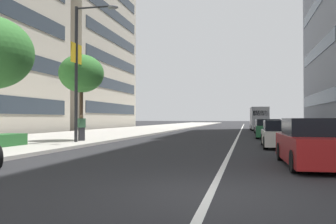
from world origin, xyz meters
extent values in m
plane|color=#262628|center=(0.00, 0.00, 0.00)|extent=(400.00, 400.00, 0.00)
cube|color=#B2ADA3|center=(30.00, 12.34, 0.07)|extent=(160.00, 9.94, 0.15)
cube|color=silver|center=(35.00, 0.00, 0.00)|extent=(110.00, 0.16, 0.01)
cube|color=maroon|center=(4.73, -2.72, 0.55)|extent=(4.46, 1.96, 0.79)
cube|color=black|center=(4.80, -2.72, 1.21)|extent=(2.19, 1.74, 0.52)
cylinder|color=black|center=(6.16, -1.85, 0.31)|extent=(0.63, 0.24, 0.62)
cylinder|color=black|center=(6.21, -3.49, 0.31)|extent=(0.63, 0.24, 0.62)
cylinder|color=black|center=(3.25, -1.95, 0.31)|extent=(0.63, 0.24, 0.62)
cube|color=beige|center=(11.95, -2.36, 0.50)|extent=(4.31, 1.75, 0.70)
cube|color=black|center=(11.79, -2.36, 1.12)|extent=(2.23, 1.61, 0.53)
cylinder|color=black|center=(13.38, -1.57, 0.31)|extent=(0.62, 0.22, 0.62)
cylinder|color=black|center=(13.37, -3.16, 0.31)|extent=(0.62, 0.22, 0.62)
cylinder|color=black|center=(10.53, -1.56, 0.31)|extent=(0.62, 0.22, 0.62)
cylinder|color=black|center=(10.53, -3.15, 0.31)|extent=(0.62, 0.22, 0.62)
cube|color=#236038|center=(20.65, -2.28, 0.55)|extent=(4.34, 1.92, 0.80)
cube|color=black|center=(20.64, -2.28, 1.18)|extent=(2.18, 1.70, 0.47)
cylinder|color=black|center=(22.09, -1.52, 0.31)|extent=(0.63, 0.24, 0.62)
cylinder|color=black|center=(22.03, -3.13, 0.31)|extent=(0.63, 0.24, 0.62)
cylinder|color=black|center=(19.27, -1.42, 0.31)|extent=(0.63, 0.24, 0.62)
cylinder|color=black|center=(19.21, -3.03, 0.31)|extent=(0.63, 0.24, 0.62)
cube|color=black|center=(27.69, -2.35, 0.51)|extent=(4.37, 1.92, 0.72)
cube|color=black|center=(27.60, -2.36, 1.14)|extent=(2.41, 1.70, 0.54)
cylinder|color=black|center=(29.08, -1.50, 0.31)|extent=(0.63, 0.24, 0.62)
cylinder|color=black|center=(29.14, -3.10, 0.31)|extent=(0.63, 0.24, 0.62)
cylinder|color=black|center=(26.24, -1.61, 0.31)|extent=(0.63, 0.24, 0.62)
cylinder|color=black|center=(26.29, -3.20, 0.31)|extent=(0.63, 0.24, 0.62)
cube|color=#B7B7BC|center=(37.44, -2.16, 1.51)|extent=(5.43, 2.13, 2.58)
cube|color=black|center=(34.77, -2.25, 2.08)|extent=(0.09, 1.64, 0.56)
cylinder|color=black|center=(39.24, -1.23, 0.36)|extent=(0.73, 0.28, 0.72)
cylinder|color=black|center=(39.29, -2.98, 0.36)|extent=(0.73, 0.28, 0.72)
cylinder|color=black|center=(35.59, -1.34, 0.36)|extent=(0.73, 0.28, 0.72)
cylinder|color=black|center=(35.64, -3.10, 0.36)|extent=(0.73, 0.28, 0.72)
cylinder|color=#232326|center=(11.42, 8.62, 3.94)|extent=(0.18, 0.18, 7.59)
cylinder|color=#232326|center=(11.42, 7.53, 7.64)|extent=(0.10, 2.18, 0.10)
ellipsoid|color=slate|center=(11.42, 6.44, 7.56)|extent=(0.44, 0.60, 0.20)
cube|color=gold|center=(11.07, 8.62, 5.11)|extent=(0.56, 0.03, 1.10)
cube|color=gold|center=(11.77, 8.62, 5.11)|extent=(0.56, 0.03, 1.10)
cylinder|color=#473323|center=(13.21, 9.19, 1.67)|extent=(0.22, 0.22, 3.04)
ellipsoid|color=#387A33|center=(13.21, 9.19, 4.22)|extent=(2.73, 2.73, 2.32)
cube|color=#2D2D33|center=(12.50, 8.81, 0.54)|extent=(0.40, 0.38, 0.78)
cube|color=#3F724C|center=(12.50, 8.81, 1.20)|extent=(0.48, 0.44, 0.54)
sphere|color=#8C6647|center=(12.50, 8.81, 1.57)|extent=(0.21, 0.21, 0.21)
cube|color=#384756|center=(40.69, -9.33, 3.91)|extent=(19.70, 0.08, 1.50)
cube|color=#384756|center=(40.69, -9.33, 9.92)|extent=(19.70, 0.08, 1.50)
cube|color=#384756|center=(40.69, -9.33, 15.92)|extent=(19.70, 0.08, 1.50)
cube|color=beige|center=(42.13, 26.93, 18.17)|extent=(20.81, 17.24, 36.34)
cube|color=#2D3842|center=(42.13, 18.27, 2.91)|extent=(18.73, 0.08, 1.50)
cube|color=#2D3842|center=(42.13, 18.27, 6.38)|extent=(18.73, 0.08, 1.50)
cube|color=#2D3842|center=(42.13, 18.27, 9.85)|extent=(18.73, 0.08, 1.50)
cube|color=#2D3842|center=(42.13, 18.27, 13.32)|extent=(18.73, 0.08, 1.50)
cube|color=#2D3842|center=(42.13, 18.27, 16.80)|extent=(18.73, 0.08, 1.50)
camera|label=1|loc=(-6.76, -0.69, 1.46)|focal=37.90mm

